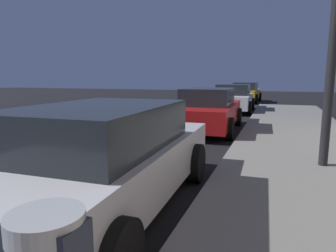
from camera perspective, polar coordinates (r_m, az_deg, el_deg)
The scene contains 4 objects.
car_silver at distance 4.08m, azimuth -12.11°, elevation -5.98°, with size 2.17×4.65×1.43m.
car_red at distance 10.06m, azimuth 7.77°, elevation 3.04°, with size 2.04×4.48×1.43m.
car_white at distance 16.05m, azimuth 12.44°, elevation 5.23°, with size 2.07×4.20×1.43m.
car_yellow_cab at distance 22.57m, azimuth 14.68°, elevation 6.24°, with size 2.09×4.42×1.43m.
Camera 1 is at (4.96, -1.31, 1.78)m, focal length 31.78 mm.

